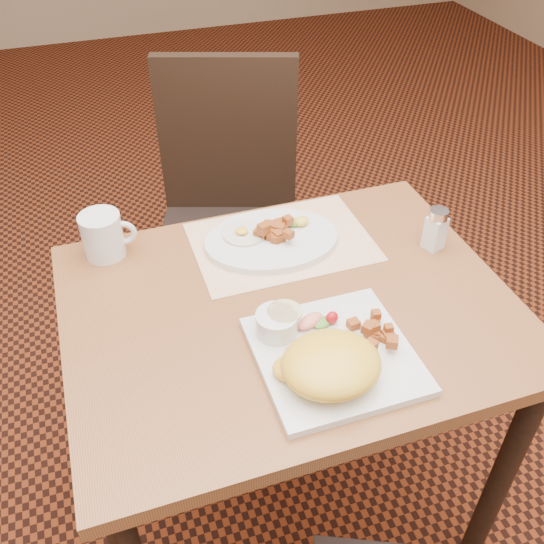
% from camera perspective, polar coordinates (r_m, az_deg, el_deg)
% --- Properties ---
extents(ground, '(8.00, 8.00, 0.00)m').
position_cam_1_polar(ground, '(1.82, 1.25, -20.58)').
color(ground, black).
rests_on(ground, ground).
extents(table, '(0.90, 0.70, 0.75)m').
position_cam_1_polar(table, '(1.30, 1.64, -6.54)').
color(table, brown).
rests_on(table, ground).
extents(chair_far, '(0.54, 0.54, 0.97)m').
position_cam_1_polar(chair_far, '(1.89, -4.13, 6.17)').
color(chair_far, black).
rests_on(chair_far, ground).
extents(placemat, '(0.40, 0.28, 0.00)m').
position_cam_1_polar(placemat, '(1.38, 0.93, 2.83)').
color(placemat, white).
rests_on(placemat, table).
extents(plate_square, '(0.28, 0.28, 0.02)m').
position_cam_1_polar(plate_square, '(1.12, 5.88, -7.82)').
color(plate_square, silver).
rests_on(plate_square, table).
extents(plate_oval, '(0.32, 0.25, 0.02)m').
position_cam_1_polar(plate_oval, '(1.37, -0.04, 3.02)').
color(plate_oval, silver).
rests_on(plate_oval, placemat).
extents(hollandaise_mound, '(0.18, 0.16, 0.07)m').
position_cam_1_polar(hollandaise_mound, '(1.06, 5.48, -8.71)').
color(hollandaise_mound, yellow).
rests_on(hollandaise_mound, plate_square).
extents(ramekin, '(0.09, 0.08, 0.04)m').
position_cam_1_polar(ramekin, '(1.13, 0.50, -4.75)').
color(ramekin, silver).
rests_on(ramekin, plate_square).
extents(garnish_sq, '(0.09, 0.05, 0.03)m').
position_cam_1_polar(garnish_sq, '(1.16, 4.33, -4.57)').
color(garnish_sq, '#387223').
rests_on(garnish_sq, plate_square).
extents(fried_egg, '(0.10, 0.10, 0.02)m').
position_cam_1_polar(fried_egg, '(1.38, -2.68, 3.71)').
color(fried_egg, white).
rests_on(fried_egg, plate_oval).
extents(garnish_ov, '(0.06, 0.04, 0.02)m').
position_cam_1_polar(garnish_ov, '(1.41, 2.49, 4.75)').
color(garnish_ov, '#387223').
rests_on(garnish_ov, plate_oval).
extents(salt_shaker, '(0.05, 0.05, 0.10)m').
position_cam_1_polar(salt_shaker, '(1.39, 15.15, 3.97)').
color(salt_shaker, white).
rests_on(salt_shaker, table).
extents(coffee_mug, '(0.12, 0.09, 0.10)m').
position_cam_1_polar(coffee_mug, '(1.37, -15.58, 3.36)').
color(coffee_mug, silver).
rests_on(coffee_mug, table).
extents(home_fries_sq, '(0.10, 0.10, 0.03)m').
position_cam_1_polar(home_fries_sq, '(1.14, 9.50, -5.72)').
color(home_fries_sq, '#A8521B').
rests_on(home_fries_sq, plate_square).
extents(home_fries_ov, '(0.10, 0.09, 0.04)m').
position_cam_1_polar(home_fries_ov, '(1.37, 0.32, 3.96)').
color(home_fries_ov, '#A8521B').
rests_on(home_fries_ov, plate_oval).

